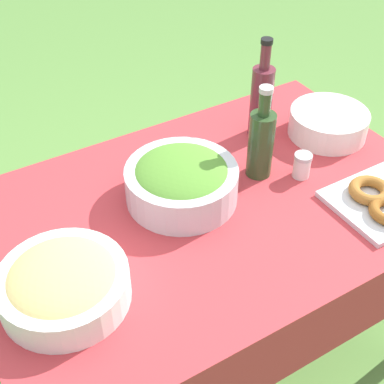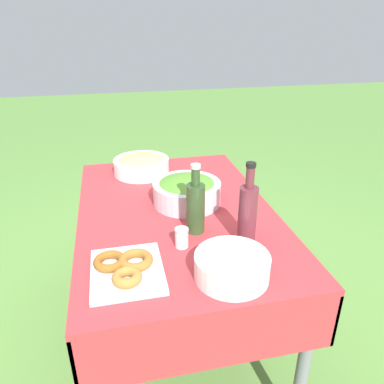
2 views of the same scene
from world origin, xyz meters
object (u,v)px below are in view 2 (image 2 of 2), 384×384
(salad_bowl, at_px, (187,190))
(wine_bottle, at_px, (248,213))
(plate_stack, at_px, (232,266))
(pasta_bowl, at_px, (141,164))
(olive_oil_bottle, at_px, (195,206))
(donut_platter, at_px, (126,268))

(salad_bowl, relative_size, wine_bottle, 0.95)
(plate_stack, height_order, wine_bottle, wine_bottle)
(pasta_bowl, bearing_deg, plate_stack, -168.19)
(salad_bowl, bearing_deg, pasta_bowl, 22.69)
(plate_stack, relative_size, wine_bottle, 0.77)
(plate_stack, xyz_separation_m, olive_oil_bottle, (0.31, 0.05, 0.07))
(pasta_bowl, distance_m, plate_stack, 0.99)
(pasta_bowl, bearing_deg, salad_bowl, -157.31)
(plate_stack, height_order, olive_oil_bottle, olive_oil_bottle)
(donut_platter, xyz_separation_m, plate_stack, (-0.10, -0.34, 0.02))
(salad_bowl, xyz_separation_m, olive_oil_bottle, (-0.25, 0.02, 0.05))
(salad_bowl, relative_size, plate_stack, 1.24)
(salad_bowl, distance_m, donut_platter, 0.56)
(wine_bottle, bearing_deg, plate_stack, 147.90)
(donut_platter, relative_size, plate_stack, 1.14)
(salad_bowl, distance_m, wine_bottle, 0.41)
(pasta_bowl, xyz_separation_m, wine_bottle, (-0.78, -0.32, 0.08))
(donut_platter, xyz_separation_m, wine_bottle, (0.09, -0.46, 0.11))
(pasta_bowl, relative_size, olive_oil_bottle, 1.04)
(salad_bowl, distance_m, pasta_bowl, 0.44)
(olive_oil_bottle, bearing_deg, plate_stack, -170.74)
(olive_oil_bottle, bearing_deg, wine_bottle, -126.40)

